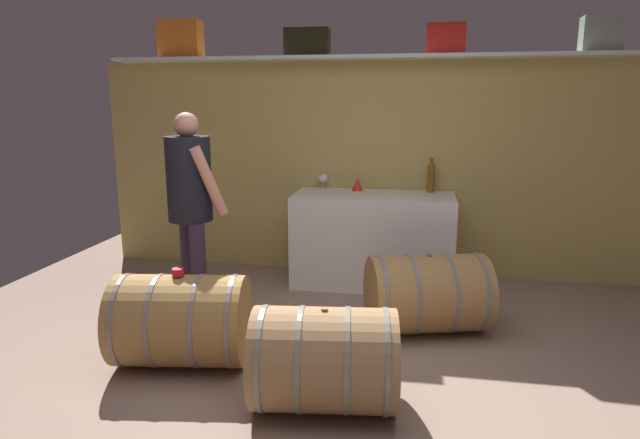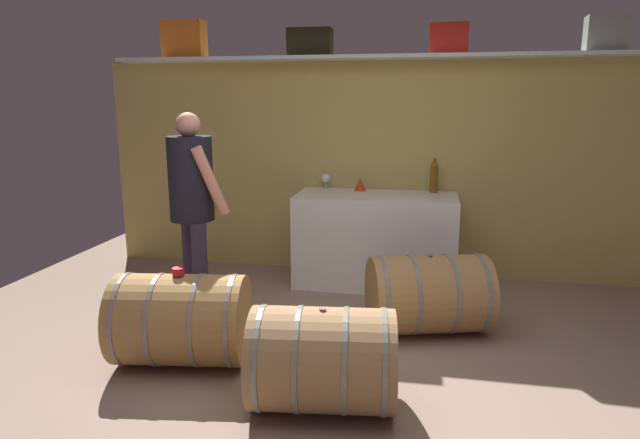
{
  "view_description": "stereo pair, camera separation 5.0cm",
  "coord_description": "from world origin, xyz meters",
  "px_view_note": "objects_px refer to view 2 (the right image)",
  "views": [
    {
      "loc": [
        0.42,
        -2.81,
        1.69
      ],
      "look_at": [
        -0.19,
        0.57,
        0.93
      ],
      "focal_mm": 30.63,
      "sensor_mm": 36.0,
      "label": 1
    },
    {
      "loc": [
        0.47,
        -2.8,
        1.69
      ],
      "look_at": [
        -0.19,
        0.57,
        0.93
      ],
      "focal_mm": 30.63,
      "sensor_mm": 36.0,
      "label": 2
    }
  ],
  "objects_px": {
    "wine_glass": "(326,178)",
    "wine_barrel_far": "(428,294)",
    "wine_bottle_amber": "(434,177)",
    "tasting_cup": "(178,271)",
    "toolcase_black": "(310,42)",
    "wine_barrel_near": "(181,319)",
    "toolcase_orange": "(184,40)",
    "wine_barrel_flank": "(323,359)",
    "toolcase_grey": "(606,34)",
    "work_cabinet": "(376,240)",
    "red_funnel": "(360,184)",
    "winemaker_pouring": "(192,194)",
    "toolcase_red": "(449,39)"
  },
  "relations": [
    {
      "from": "wine_glass",
      "to": "wine_barrel_far",
      "type": "distance_m",
      "value": 1.76
    },
    {
      "from": "work_cabinet",
      "to": "wine_glass",
      "type": "relative_size",
      "value": 9.97
    },
    {
      "from": "work_cabinet",
      "to": "wine_barrel_flank",
      "type": "relative_size",
      "value": 1.71
    },
    {
      "from": "winemaker_pouring",
      "to": "tasting_cup",
      "type": "bearing_deg",
      "value": -22.11
    },
    {
      "from": "toolcase_red",
      "to": "work_cabinet",
      "type": "relative_size",
      "value": 0.23
    },
    {
      "from": "toolcase_black",
      "to": "wine_bottle_amber",
      "type": "bearing_deg",
      "value": -2.55
    },
    {
      "from": "wine_bottle_amber",
      "to": "wine_barrel_flank",
      "type": "height_order",
      "value": "wine_bottle_amber"
    },
    {
      "from": "wine_bottle_amber",
      "to": "wine_glass",
      "type": "xyz_separation_m",
      "value": [
        -1.02,
        0.04,
        -0.05
      ]
    },
    {
      "from": "wine_barrel_flank",
      "to": "wine_barrel_near",
      "type": "bearing_deg",
      "value": 153.66
    },
    {
      "from": "toolcase_grey",
      "to": "wine_glass",
      "type": "height_order",
      "value": "toolcase_grey"
    },
    {
      "from": "wine_bottle_amber",
      "to": "tasting_cup",
      "type": "bearing_deg",
      "value": -127.78
    },
    {
      "from": "work_cabinet",
      "to": "wine_bottle_amber",
      "type": "height_order",
      "value": "wine_bottle_amber"
    },
    {
      "from": "toolcase_black",
      "to": "wine_barrel_far",
      "type": "relative_size",
      "value": 0.42
    },
    {
      "from": "tasting_cup",
      "to": "toolcase_orange",
      "type": "bearing_deg",
      "value": 111.63
    },
    {
      "from": "wine_barrel_far",
      "to": "toolcase_black",
      "type": "bearing_deg",
      "value": 116.05
    },
    {
      "from": "toolcase_grey",
      "to": "wine_bottle_amber",
      "type": "bearing_deg",
      "value": -175.88
    },
    {
      "from": "toolcase_grey",
      "to": "wine_barrel_far",
      "type": "distance_m",
      "value": 2.69
    },
    {
      "from": "work_cabinet",
      "to": "wine_barrel_far",
      "type": "distance_m",
      "value": 1.14
    },
    {
      "from": "work_cabinet",
      "to": "toolcase_black",
      "type": "bearing_deg",
      "value": 159.62
    },
    {
      "from": "toolcase_orange",
      "to": "wine_glass",
      "type": "distance_m",
      "value": 1.91
    },
    {
      "from": "wine_glass",
      "to": "wine_barrel_far",
      "type": "xyz_separation_m",
      "value": [
        1.0,
        -1.29,
        -0.65
      ]
    },
    {
      "from": "toolcase_grey",
      "to": "work_cabinet",
      "type": "bearing_deg",
      "value": -169.29
    },
    {
      "from": "work_cabinet",
      "to": "toolcase_orange",
      "type": "bearing_deg",
      "value": 172.61
    },
    {
      "from": "wine_bottle_amber",
      "to": "red_funnel",
      "type": "height_order",
      "value": "wine_bottle_amber"
    },
    {
      "from": "tasting_cup",
      "to": "winemaker_pouring",
      "type": "height_order",
      "value": "winemaker_pouring"
    },
    {
      "from": "wine_barrel_far",
      "to": "tasting_cup",
      "type": "height_order",
      "value": "tasting_cup"
    },
    {
      "from": "toolcase_black",
      "to": "wine_barrel_far",
      "type": "bearing_deg",
      "value": -49.16
    },
    {
      "from": "wine_barrel_flank",
      "to": "winemaker_pouring",
      "type": "xyz_separation_m",
      "value": [
        -1.24,
        1.15,
        0.69
      ]
    },
    {
      "from": "toolcase_red",
      "to": "wine_barrel_far",
      "type": "distance_m",
      "value": 2.3
    },
    {
      "from": "wine_bottle_amber",
      "to": "work_cabinet",
      "type": "bearing_deg",
      "value": -156.21
    },
    {
      "from": "red_funnel",
      "to": "toolcase_black",
      "type": "bearing_deg",
      "value": 174.36
    },
    {
      "from": "toolcase_orange",
      "to": "tasting_cup",
      "type": "bearing_deg",
      "value": -69.19
    },
    {
      "from": "wine_bottle_amber",
      "to": "toolcase_orange",
      "type": "bearing_deg",
      "value": 179.44
    },
    {
      "from": "toolcase_black",
      "to": "wine_barrel_near",
      "type": "distance_m",
      "value": 2.84
    },
    {
      "from": "tasting_cup",
      "to": "toolcase_grey",
      "type": "bearing_deg",
      "value": 35.21
    },
    {
      "from": "toolcase_black",
      "to": "red_funnel",
      "type": "distance_m",
      "value": 1.39
    },
    {
      "from": "toolcase_red",
      "to": "wine_barrel_near",
      "type": "relative_size",
      "value": 0.37
    },
    {
      "from": "wine_glass",
      "to": "winemaker_pouring",
      "type": "height_order",
      "value": "winemaker_pouring"
    },
    {
      "from": "toolcase_red",
      "to": "toolcase_grey",
      "type": "xyz_separation_m",
      "value": [
        1.27,
        0.0,
        0.02
      ]
    },
    {
      "from": "wine_barrel_flank",
      "to": "toolcase_orange",
      "type": "bearing_deg",
      "value": 120.01
    },
    {
      "from": "wine_glass",
      "to": "tasting_cup",
      "type": "bearing_deg",
      "value": -105.1
    },
    {
      "from": "wine_barrel_far",
      "to": "wine_barrel_flank",
      "type": "relative_size",
      "value": 1.15
    },
    {
      "from": "red_funnel",
      "to": "winemaker_pouring",
      "type": "height_order",
      "value": "winemaker_pouring"
    },
    {
      "from": "toolcase_black",
      "to": "toolcase_grey",
      "type": "distance_m",
      "value": 2.52
    },
    {
      "from": "wine_glass",
      "to": "wine_barrel_far",
      "type": "relative_size",
      "value": 0.15
    },
    {
      "from": "toolcase_red",
      "to": "red_funnel",
      "type": "xyz_separation_m",
      "value": [
        -0.76,
        -0.05,
        -1.3
      ]
    },
    {
      "from": "wine_barrel_flank",
      "to": "wine_bottle_amber",
      "type": "bearing_deg",
      "value": 69.31
    },
    {
      "from": "wine_barrel_far",
      "to": "tasting_cup",
      "type": "distance_m",
      "value": 1.79
    },
    {
      "from": "wine_barrel_near",
      "to": "work_cabinet",
      "type": "bearing_deg",
      "value": 51.09
    },
    {
      "from": "wine_barrel_far",
      "to": "wine_barrel_flank",
      "type": "xyz_separation_m",
      "value": [
        -0.57,
        -1.16,
        -0.0
      ]
    }
  ]
}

